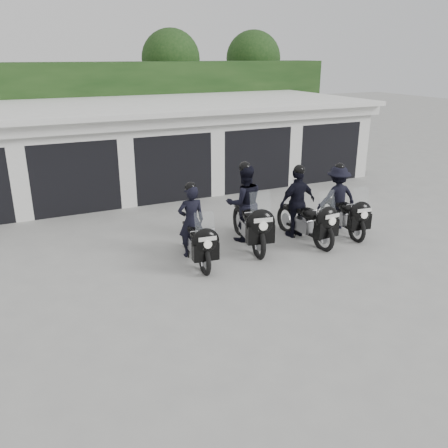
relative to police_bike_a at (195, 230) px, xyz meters
name	(u,v)px	position (x,y,z in m)	size (l,w,h in m)	color
ground	(254,263)	(1.18, -0.72, -0.75)	(80.00, 80.00, 0.00)	#9A9A95
garage_block	(150,146)	(1.18, 7.34, 0.67)	(16.40, 6.80, 2.96)	white
background_vegetation	(125,97)	(1.55, 12.20, 2.02)	(20.00, 3.90, 5.80)	#163212
police_bike_a	(195,230)	(0.00, 0.00, 0.00)	(0.78, 2.18, 1.90)	black
police_bike_b	(247,209)	(1.62, 0.48, 0.16)	(1.15, 2.46, 2.15)	black
police_bike_c	(302,208)	(3.06, 0.15, 0.10)	(1.14, 2.31, 2.01)	black
police_bike_d	(340,202)	(4.37, 0.23, 0.06)	(1.21, 2.19, 1.91)	black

